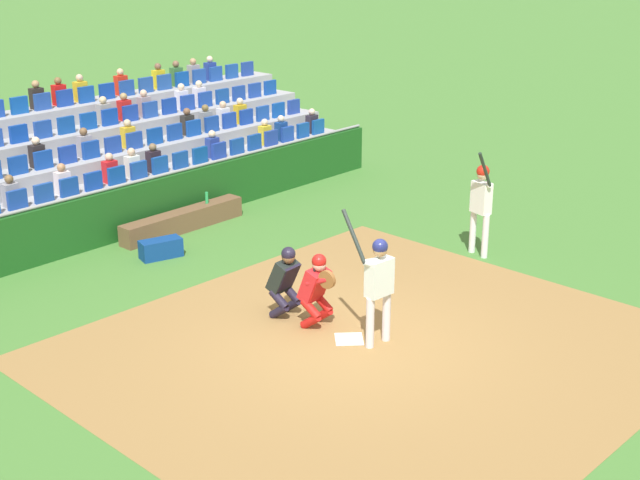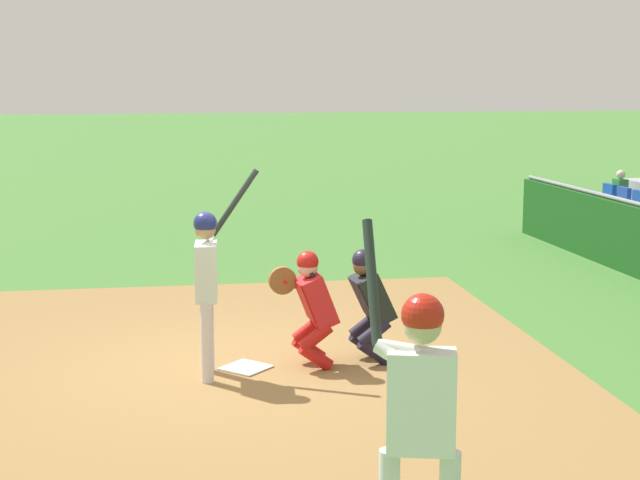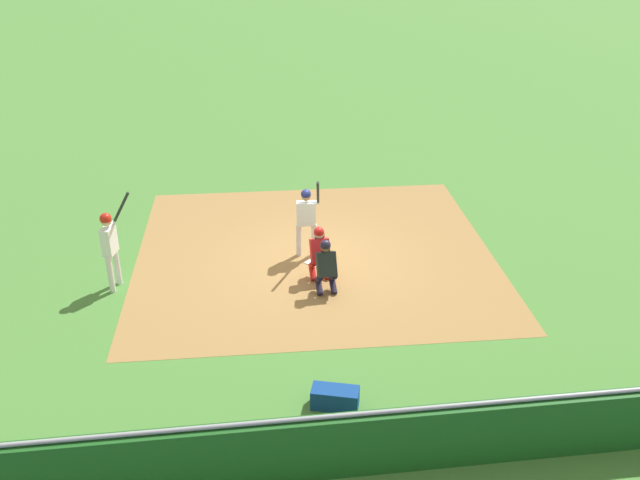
% 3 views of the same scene
% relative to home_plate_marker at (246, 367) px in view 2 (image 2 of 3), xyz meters
% --- Properties ---
extents(ground_plane, '(160.00, 160.00, 0.00)m').
position_rel_home_plate_marker_xyz_m(ground_plane, '(0.00, 0.00, -0.02)').
color(ground_plane, '#427732').
extents(infield_dirt_patch, '(8.93, 8.28, 0.01)m').
position_rel_home_plate_marker_xyz_m(infield_dirt_patch, '(0.00, 0.50, -0.01)').
color(infield_dirt_patch, olive).
rests_on(infield_dirt_patch, ground_plane).
extents(home_plate_marker, '(0.62, 0.62, 0.02)m').
position_rel_home_plate_marker_xyz_m(home_plate_marker, '(0.00, 0.00, 0.00)').
color(home_plate_marker, white).
rests_on(home_plate_marker, infield_dirt_patch).
extents(batter_at_plate, '(0.57, 0.72, 2.17)m').
position_rel_home_plate_marker_xyz_m(batter_at_plate, '(-0.20, 0.41, 1.07)').
color(batter_at_plate, silver).
rests_on(batter_at_plate, ground_plane).
extents(catcher_crouching, '(0.49, 0.74, 1.30)m').
position_rel_home_plate_marker_xyz_m(catcher_crouching, '(-0.02, -0.71, 0.71)').
color(catcher_crouching, red).
rests_on(catcher_crouching, ground_plane).
extents(home_plate_umpire, '(0.49, 0.49, 1.28)m').
position_rel_home_plate_marker_xyz_m(home_plate_umpire, '(0.03, -1.37, 0.68)').
color(home_plate_umpire, black).
rests_on(home_plate_umpire, ground_plane).
extents(on_deck_batter, '(0.70, 0.54, 2.23)m').
position_rel_home_plate_marker_xyz_m(on_deck_batter, '(-4.65, -0.56, 1.14)').
color(on_deck_batter, silver).
rests_on(on_deck_batter, ground_plane).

